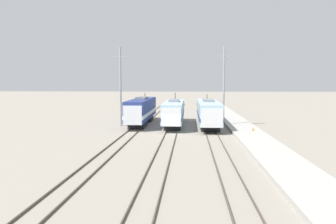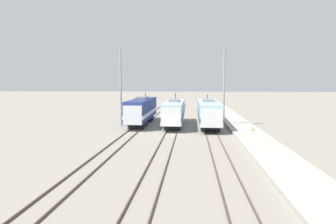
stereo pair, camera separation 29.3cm
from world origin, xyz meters
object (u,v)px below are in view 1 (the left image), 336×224
Objects in this scene: catenary_tower_left at (120,85)px; catenary_tower_right at (224,85)px; traffic_cone at (253,129)px; locomotive_far_right at (208,113)px; locomotive_far_left at (141,110)px; locomotive_center at (174,112)px.

catenary_tower_right is (15.41, 0.00, 0.00)m from catenary_tower_left.
catenary_tower_left reaches higher than traffic_cone.
locomotive_far_right is 13.83m from catenary_tower_left.
locomotive_far_left is 13.32m from catenary_tower_right.
catenary_tower_right is 9.01m from traffic_cone.
catenary_tower_right is (12.57, -1.91, 3.96)m from locomotive_far_left.
traffic_cone is at bearing -18.76° from catenary_tower_left.
locomotive_center is 1.38× the size of catenary_tower_right.
locomotive_center is 1.38× the size of catenary_tower_left.
locomotive_far_left is 33.47× the size of traffic_cone.
locomotive_center reaches higher than locomotive_far_left.
catenary_tower_left is at bearing -178.68° from locomotive_far_right.
catenary_tower_left is 15.41m from catenary_tower_right.
catenary_tower_left is (-2.85, -1.91, 3.96)m from locomotive_far_left.
locomotive_center is at bearing 147.01° from traffic_cone.
locomotive_center reaches higher than traffic_cone.
locomotive_center is 5.19m from locomotive_far_right.
traffic_cone is (15.76, -8.23, -1.61)m from locomotive_far_left.
catenary_tower_left is 23.46× the size of traffic_cone.
locomotive_center is at bearing 3.92° from catenary_tower_left.
locomotive_center reaches higher than locomotive_far_right.
locomotive_far_right is 4.64m from catenary_tower_right.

